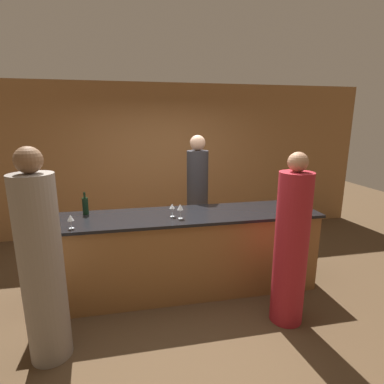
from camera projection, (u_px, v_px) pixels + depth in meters
The scene contains 13 objects.
ground_plane at pixel (182, 289), 3.89m from camera, with size 14.00×14.00×0.00m, color #4C3823.
back_wall at pixel (162, 160), 5.67m from camera, with size 8.00×0.06×2.80m.
bar_counter at pixel (182, 253), 3.77m from camera, with size 3.42×0.77×1.01m.
bartender at pixel (197, 203), 4.55m from camera, with size 0.32×0.32×1.93m.
guest_0 at pixel (42, 266), 2.59m from camera, with size 0.36×0.36×1.93m.
guest_1 at pixel (291, 247), 3.10m from camera, with size 0.34×0.34×1.84m.
wine_bottle_0 at pixel (46, 209), 3.43m from camera, with size 0.08×0.08×0.30m.
wine_bottle_1 at pixel (85, 206), 3.64m from camera, with size 0.07×0.07×0.28m.
wine_glass_0 at pixel (172, 207), 3.54m from camera, with size 0.06×0.06×0.16m.
wine_glass_1 at pixel (42, 223), 3.02m from camera, with size 0.08×0.08×0.14m.
wine_glass_2 at pixel (71, 218), 3.15m from camera, with size 0.07×0.07×0.15m.
wine_glass_3 at pixel (298, 198), 3.90m from camera, with size 0.08×0.08×0.17m.
wine_glass_4 at pixel (180, 207), 3.46m from camera, with size 0.07×0.07×0.18m.
Camera 1 is at (-0.56, -3.45, 2.13)m, focal length 28.00 mm.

